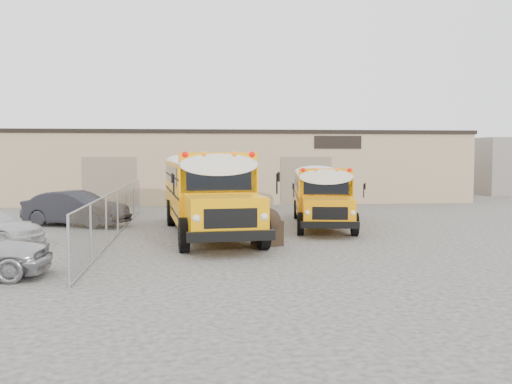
{
  "coord_description": "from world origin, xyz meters",
  "views": [
    {
      "loc": [
        -3.02,
        -19.93,
        3.28
      ],
      "look_at": [
        -0.38,
        3.91,
        1.6
      ],
      "focal_mm": 40.0,
      "sensor_mm": 36.0,
      "label": 1
    }
  ],
  "objects": [
    {
      "name": "ground",
      "position": [
        0.0,
        0.0,
        0.0
      ],
      "size": [
        120.0,
        120.0,
        0.0
      ],
      "primitive_type": "plane",
      "color": "#343130",
      "rests_on": "ground"
    },
    {
      "name": "warehouse",
      "position": [
        -0.0,
        19.99,
        2.37
      ],
      "size": [
        30.2,
        10.2,
        4.67
      ],
      "color": "tan",
      "rests_on": "ground"
    },
    {
      "name": "school_bus_left",
      "position": [
        -3.13,
        10.27,
        1.92
      ],
      "size": [
        3.87,
        11.53,
        3.31
      ],
      "color": "#FFA303",
      "rests_on": "ground"
    },
    {
      "name": "school_bus_right",
      "position": [
        3.65,
        10.97,
        1.53
      ],
      "size": [
        3.56,
        9.28,
        2.65
      ],
      "color": "orange",
      "rests_on": "ground"
    },
    {
      "name": "chainlink_fence",
      "position": [
        -6.0,
        3.0,
        0.9
      ],
      "size": [
        0.07,
        18.07,
        1.81
      ],
      "color": "gray",
      "rests_on": "ground"
    },
    {
      "name": "tarp_bundle",
      "position": [
        -0.44,
        -0.22,
        0.68
      ],
      "size": [
        1.13,
        1.09,
        1.33
      ],
      "color": "black",
      "rests_on": "ground"
    },
    {
      "name": "car_dark",
      "position": [
        -8.21,
        6.0,
        0.78
      ],
      "size": [
        4.97,
        3.43,
        1.55
      ],
      "primitive_type": "imported",
      "rotation": [
        0.0,
        0.0,
        1.15
      ],
      "color": "black",
      "rests_on": "ground"
    }
  ]
}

